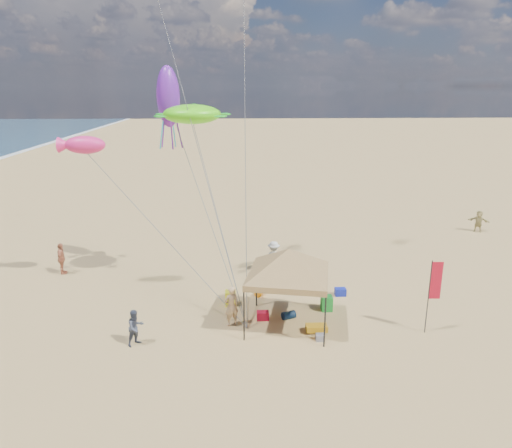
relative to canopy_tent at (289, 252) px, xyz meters
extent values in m
plane|color=tan|center=(-1.28, -0.83, -3.39)|extent=(280.00, 280.00, 0.00)
cylinder|color=black|center=(-1.27, 1.93, -2.30)|extent=(0.07, 0.07, 2.18)
cylinder|color=black|center=(1.93, 1.27, -2.30)|extent=(0.07, 0.07, 2.18)
cylinder|color=black|center=(-1.93, -1.27, -2.30)|extent=(0.07, 0.07, 2.18)
cylinder|color=black|center=(1.27, -1.93, -2.30)|extent=(0.07, 0.07, 2.18)
cube|color=olive|center=(0.00, 0.00, -1.08)|extent=(3.97, 3.97, 0.26)
pyramid|color=olive|center=(0.00, 0.00, 0.14)|extent=(6.47, 6.47, 1.09)
cylinder|color=black|center=(5.78, -0.97, -1.75)|extent=(0.04, 0.04, 3.27)
cube|color=red|center=(6.02, -0.98, -1.00)|extent=(0.48, 0.04, 1.64)
cube|color=#A80D25|center=(-1.05, 0.50, -3.20)|extent=(0.54, 0.38, 0.38)
cube|color=#13219F|center=(2.98, 2.89, -3.20)|extent=(0.54, 0.38, 0.38)
cylinder|color=#0B1D33|center=(0.12, 0.52, -3.21)|extent=(0.69, 0.54, 0.36)
cylinder|color=orange|center=(-1.07, 3.07, -3.21)|extent=(0.54, 0.69, 0.36)
cube|color=#198E2A|center=(1.98, 1.31, -3.04)|extent=(0.50, 0.50, 0.70)
cube|color=#FAFD1C|center=(-2.51, 2.05, -3.04)|extent=(0.50, 0.50, 0.70)
cube|color=slate|center=(1.20, -1.44, -3.25)|extent=(0.34, 0.30, 0.28)
cube|color=#CA9116|center=(1.17, -0.74, -3.19)|extent=(0.90, 0.50, 0.24)
imported|color=tan|center=(-2.45, 0.06, -2.48)|extent=(0.79, 0.68, 1.82)
imported|color=#3D4353|center=(-6.30, -1.41, -2.63)|extent=(0.93, 0.93, 1.52)
imported|color=silver|center=(-0.13, 5.99, -2.46)|extent=(1.28, 0.83, 1.86)
imported|color=#B36645|center=(-11.92, 6.43, -2.50)|extent=(0.58, 1.10, 1.79)
imported|color=tan|center=(15.23, 13.27, -2.61)|extent=(1.48, 1.14, 1.57)
ellipsoid|color=#56F113|center=(-4.18, 3.86, 5.46)|extent=(3.33, 3.04, 0.90)
ellipsoid|color=#EB2679|center=(-9.31, 4.18, 4.04)|extent=(2.11, 1.40, 0.86)
ellipsoid|color=purple|center=(-5.48, 5.65, 6.21)|extent=(1.48, 1.48, 2.98)
camera|label=1|loc=(-2.22, -18.81, 6.71)|focal=33.36mm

